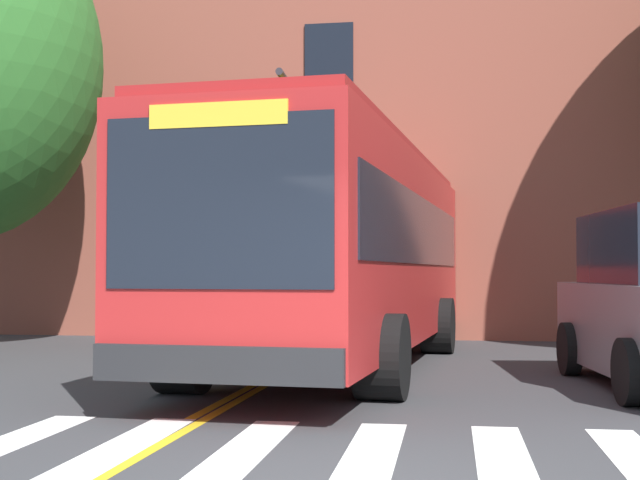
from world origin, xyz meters
TOP-DOWN VIEW (x-y plane):
  - crosswalk at (0.10, 1.26)m, footprint 8.98×3.09m
  - lane_line_yellow_inner at (-1.90, 15.26)m, footprint 0.12×36.00m
  - lane_line_yellow_outer at (-1.74, 15.26)m, footprint 0.12×36.00m
  - city_bus at (-1.09, 7.92)m, footprint 3.54×11.60m
  - traffic_light_overhead at (-1.91, 8.27)m, footprint 0.43×3.14m
  - building_facade at (3.13, 17.15)m, footprint 39.66×7.37m

SIDE VIEW (x-z plane):
  - lane_line_yellow_inner at x=-1.90m, z-range 0.00..0.01m
  - lane_line_yellow_outer at x=-1.74m, z-range 0.00..0.01m
  - crosswalk at x=0.10m, z-range 0.00..0.01m
  - city_bus at x=-1.09m, z-range 0.17..3.58m
  - traffic_light_overhead at x=-1.91m, z-range 0.83..5.64m
  - building_facade at x=3.13m, z-range 0.01..12.01m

